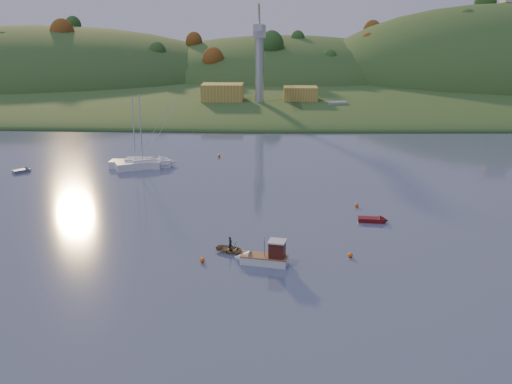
{
  "coord_description": "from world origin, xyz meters",
  "views": [
    {
      "loc": [
        5.39,
        -31.49,
        23.18
      ],
      "look_at": [
        3.41,
        38.11,
        2.34
      ],
      "focal_mm": 40.0,
      "sensor_mm": 36.0,
      "label": 1
    }
  ],
  "objects_px": {
    "fishing_boat": "(261,256)",
    "sailboat_near": "(143,164)",
    "sailboat_far": "(136,163)",
    "red_tender": "(377,220)",
    "canoe": "(230,249)",
    "grey_dinghy": "(25,170)"
  },
  "relations": [
    {
      "from": "sailboat_near",
      "to": "red_tender",
      "type": "bearing_deg",
      "value": -60.97
    },
    {
      "from": "fishing_boat",
      "to": "sailboat_near",
      "type": "distance_m",
      "value": 43.12
    },
    {
      "from": "fishing_boat",
      "to": "grey_dinghy",
      "type": "relative_size",
      "value": 1.94
    },
    {
      "from": "sailboat_near",
      "to": "sailboat_far",
      "type": "bearing_deg",
      "value": 132.76
    },
    {
      "from": "sailboat_near",
      "to": "sailboat_far",
      "type": "xyz_separation_m",
      "value": [
        -1.28,
        0.54,
        -0.02
      ]
    },
    {
      "from": "sailboat_far",
      "to": "fishing_boat",
      "type": "bearing_deg",
      "value": -59.65
    },
    {
      "from": "fishing_boat",
      "to": "sailboat_near",
      "type": "relative_size",
      "value": 0.47
    },
    {
      "from": "sailboat_far",
      "to": "grey_dinghy",
      "type": "distance_m",
      "value": 17.6
    },
    {
      "from": "sailboat_far",
      "to": "grey_dinghy",
      "type": "xyz_separation_m",
      "value": [
        -17.28,
        -3.29,
        -0.53
      ]
    },
    {
      "from": "sailboat_near",
      "to": "grey_dinghy",
      "type": "bearing_deg",
      "value": 164.18
    },
    {
      "from": "sailboat_near",
      "to": "canoe",
      "type": "distance_m",
      "value": 39.12
    },
    {
      "from": "canoe",
      "to": "sailboat_near",
      "type": "bearing_deg",
      "value": 49.25
    },
    {
      "from": "sailboat_far",
      "to": "grey_dinghy",
      "type": "height_order",
      "value": "sailboat_far"
    },
    {
      "from": "red_tender",
      "to": "fishing_boat",
      "type": "bearing_deg",
      "value": -130.67
    },
    {
      "from": "red_tender",
      "to": "grey_dinghy",
      "type": "relative_size",
      "value": 1.28
    },
    {
      "from": "sailboat_far",
      "to": "red_tender",
      "type": "height_order",
      "value": "sailboat_far"
    },
    {
      "from": "sailboat_near",
      "to": "fishing_boat",
      "type": "bearing_deg",
      "value": -86.26
    },
    {
      "from": "sailboat_far",
      "to": "sailboat_near",
      "type": "bearing_deg",
      "value": -21.76
    },
    {
      "from": "grey_dinghy",
      "to": "red_tender",
      "type": "bearing_deg",
      "value": -68.36
    },
    {
      "from": "sailboat_far",
      "to": "red_tender",
      "type": "bearing_deg",
      "value": -35.07
    },
    {
      "from": "sailboat_near",
      "to": "canoe",
      "type": "relative_size",
      "value": 3.85
    },
    {
      "from": "sailboat_far",
      "to": "red_tender",
      "type": "relative_size",
      "value": 3.14
    }
  ]
}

